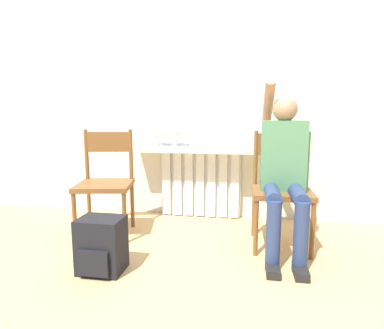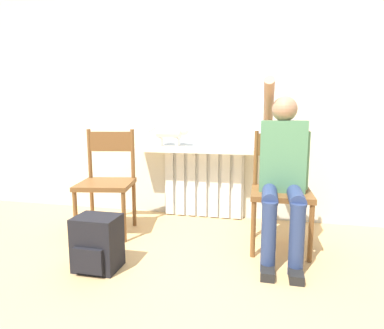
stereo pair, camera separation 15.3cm
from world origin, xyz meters
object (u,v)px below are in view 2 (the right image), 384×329
object	(u,v)px
person	(283,167)
backpack	(97,243)
chair_left	(107,180)
cat	(172,132)
chair_right	(281,188)

from	to	relation	value
person	backpack	xyz separation A→B (m)	(-1.23, -0.56, -0.49)
chair_left	person	size ratio (longest dim) A/B	0.69
cat	backpack	bearing A→B (deg)	-98.10
chair_left	backpack	size ratio (longest dim) A/B	2.48
person	cat	xyz separation A→B (m)	(-1.06, 0.66, 0.21)
chair_left	chair_right	bearing A→B (deg)	-11.30
person	cat	bearing A→B (deg)	148.18
chair_left	cat	xyz separation A→B (m)	(0.45, 0.53, 0.40)
person	cat	size ratio (longest dim) A/B	2.86
chair_left	backpack	distance (m)	0.80
person	cat	world-z (taller)	person
backpack	cat	bearing A→B (deg)	81.90
chair_left	person	bearing A→B (deg)	-16.00
chair_left	backpack	world-z (taller)	chair_left
cat	backpack	xyz separation A→B (m)	(-0.17, -1.22, -0.70)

